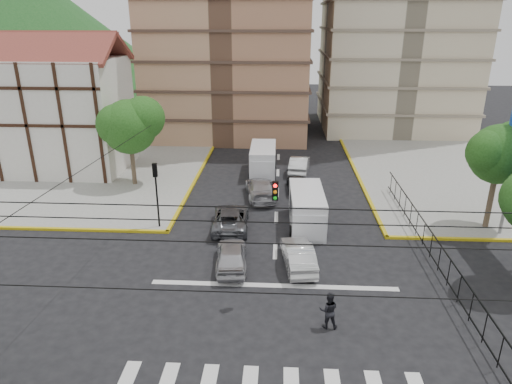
# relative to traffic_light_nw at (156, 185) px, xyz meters

# --- Properties ---
(ground) EXTENTS (160.00, 160.00, 0.00)m
(ground) POSITION_rel_traffic_light_nw_xyz_m (7.80, -7.80, -3.11)
(ground) COLOR black
(ground) RESTS_ON ground
(sidewalk_nw) EXTENTS (26.00, 26.00, 0.15)m
(sidewalk_nw) POSITION_rel_traffic_light_nw_xyz_m (-12.20, 12.20, -3.04)
(sidewalk_nw) COLOR gray
(sidewalk_nw) RESTS_ON ground
(sidewalk_ne) EXTENTS (26.00, 26.00, 0.15)m
(sidewalk_ne) POSITION_rel_traffic_light_nw_xyz_m (27.80, 12.20, -3.04)
(sidewalk_ne) COLOR gray
(sidewalk_ne) RESTS_ON ground
(stop_line) EXTENTS (13.00, 0.40, 0.01)m
(stop_line) POSITION_rel_traffic_light_nw_xyz_m (7.80, -6.60, -3.11)
(stop_line) COLOR silver
(stop_line) RESTS_ON ground
(tudor_building) EXTENTS (10.80, 8.05, 12.23)m
(tudor_building) POSITION_rel_traffic_light_nw_xyz_m (-11.20, 12.20, 2.14)
(tudor_building) COLOR silver
(tudor_building) RESTS_ON ground
(park_fence) EXTENTS (0.10, 22.50, 1.66)m
(park_fence) POSITION_rel_traffic_light_nw_xyz_m (16.80, -3.30, -3.11)
(park_fence) COLOR black
(park_fence) RESTS_ON ground
(tree_park_c) EXTENTS (4.65, 3.80, 7.25)m
(tree_park_c) POSITION_rel_traffic_light_nw_xyz_m (21.89, 1.21, 2.22)
(tree_park_c) COLOR #473828
(tree_park_c) RESTS_ON ground
(tree_tudor) EXTENTS (5.39, 4.40, 7.43)m
(tree_tudor) POSITION_rel_traffic_light_nw_xyz_m (-4.10, 8.21, 2.11)
(tree_tudor) COLOR #473828
(tree_tudor) RESTS_ON ground
(traffic_light_nw) EXTENTS (0.28, 0.22, 4.40)m
(traffic_light_nw) POSITION_rel_traffic_light_nw_xyz_m (0.00, 0.00, 0.00)
(traffic_light_nw) COLOR black
(traffic_light_nw) RESTS_ON ground
(traffic_light_hanging) EXTENTS (18.00, 9.12, 0.92)m
(traffic_light_hanging) POSITION_rel_traffic_light_nw_xyz_m (7.80, -9.84, 2.79)
(traffic_light_hanging) COLOR black
(traffic_light_hanging) RESTS_ON ground
(van_right_lane) EXTENTS (2.30, 5.55, 2.48)m
(van_right_lane) POSITION_rel_traffic_light_nw_xyz_m (9.83, 0.68, -1.91)
(van_right_lane) COLOR silver
(van_right_lane) RESTS_ON ground
(van_left_lane) EXTENTS (2.34, 5.64, 2.53)m
(van_left_lane) POSITION_rel_traffic_light_nw_xyz_m (6.45, 11.59, -1.88)
(van_left_lane) COLOR silver
(van_left_lane) RESTS_ON ground
(car_silver_front_left) EXTENTS (2.14, 4.46, 1.47)m
(car_silver_front_left) POSITION_rel_traffic_light_nw_xyz_m (5.36, -4.78, -2.38)
(car_silver_front_left) COLOR #B0AFB4
(car_silver_front_left) RESTS_ON ground
(car_white_front_right) EXTENTS (2.10, 4.54, 1.44)m
(car_white_front_right) POSITION_rel_traffic_light_nw_xyz_m (9.12, -4.50, -2.39)
(car_white_front_right) COLOR silver
(car_white_front_right) RESTS_ON ground
(car_grey_mid_left) EXTENTS (2.54, 5.11, 1.39)m
(car_grey_mid_left) POSITION_rel_traffic_light_nw_xyz_m (4.77, 0.38, -2.42)
(car_grey_mid_left) COLOR #5C5E64
(car_grey_mid_left) RESTS_ON ground
(car_silver_rear_left) EXTENTS (2.91, 5.53, 1.53)m
(car_silver_rear_left) POSITION_rel_traffic_light_nw_xyz_m (6.50, 6.01, -2.35)
(car_silver_rear_left) COLOR #ACACB1
(car_silver_rear_left) RESTS_ON ground
(car_darkgrey_mid_right) EXTENTS (1.72, 3.88, 1.30)m
(car_darkgrey_mid_right) POSITION_rel_traffic_light_nw_xyz_m (9.38, 7.73, -2.46)
(car_darkgrey_mid_right) COLOR #232325
(car_darkgrey_mid_right) RESTS_ON ground
(car_white_rear_right) EXTENTS (2.14, 4.74, 1.51)m
(car_white_rear_right) POSITION_rel_traffic_light_nw_xyz_m (9.72, 12.42, -2.36)
(car_white_rear_right) COLOR silver
(car_white_rear_right) RESTS_ON ground
(pedestrian_crosswalk) EXTENTS (0.88, 0.70, 1.79)m
(pedestrian_crosswalk) POSITION_rel_traffic_light_nw_xyz_m (10.31, -9.90, -2.22)
(pedestrian_crosswalk) COLOR black
(pedestrian_crosswalk) RESTS_ON ground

